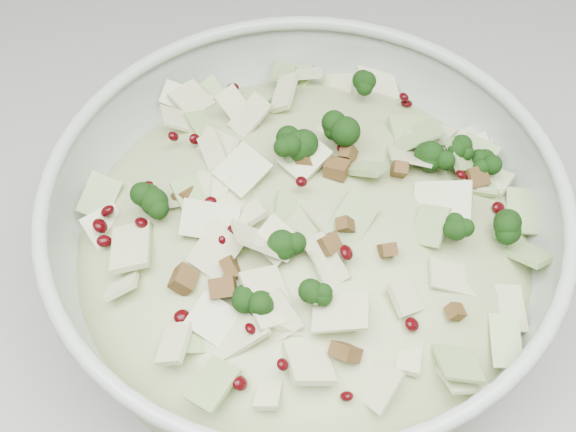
% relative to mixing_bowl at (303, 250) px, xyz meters
% --- Properties ---
extents(counter, '(3.60, 0.60, 0.90)m').
position_rel_mixing_bowl_xyz_m(counter, '(-0.13, 0.10, -0.52)').
color(counter, '#A6A7A2').
rests_on(counter, floor).
extents(mixing_bowl, '(0.40, 0.40, 0.13)m').
position_rel_mixing_bowl_xyz_m(mixing_bowl, '(0.00, 0.00, 0.00)').
color(mixing_bowl, '#B2C4B6').
rests_on(mixing_bowl, counter).
extents(salad, '(0.40, 0.40, 0.13)m').
position_rel_mixing_bowl_xyz_m(salad, '(0.00, 0.00, 0.02)').
color(salad, '#B2B87E').
rests_on(salad, mixing_bowl).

